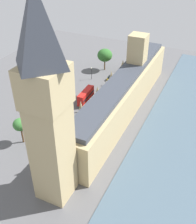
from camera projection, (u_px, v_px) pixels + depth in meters
The scene contains 14 objects.
ground_plane at pixel (117, 110), 104.01m from camera, with size 146.23×146.23×0.00m, color #565659.
parliament_building at pixel (124, 92), 99.98m from camera, with size 10.54×76.23×25.00m.
clock_tower at pixel (47, 104), 57.02m from camera, with size 9.09×9.09×51.91m.
car_yellow_cab_midblock at pixel (110, 78), 124.03m from camera, with size 2.03×4.42×1.74m.
car_dark_green_far_end at pixel (106, 85), 118.18m from camera, with size 2.01×4.35×1.74m.
double_decker_bus_near_tower at pixel (86, 96), 107.57m from camera, with size 3.01×10.60×4.75m.
car_blue_by_river_gate at pixel (66, 118), 97.73m from camera, with size 2.05×4.67×1.74m.
car_white_trailing at pixel (54, 145), 85.71m from camera, with size 2.09×4.38×1.74m.
pedestrian_opposite_hall at pixel (108, 103), 106.80m from camera, with size 0.67×0.70×1.69m.
pedestrian_leading at pixel (72, 147), 85.55m from camera, with size 0.47×0.57×1.49m.
plane_tree_kerbside at pixel (105, 55), 129.23m from camera, with size 7.01×7.01×10.38m.
plane_tree_corner at pixel (60, 93), 102.02m from camera, with size 4.73×4.73×8.29m.
plane_tree_under_trees at pixel (20, 125), 84.66m from camera, with size 4.59×4.59×8.86m.
street_lamp_slot_10 at pixel (91, 71), 122.73m from camera, with size 0.56×0.56×5.67m.
Camera 1 is at (-30.27, 81.74, 57.22)m, focal length 44.25 mm.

